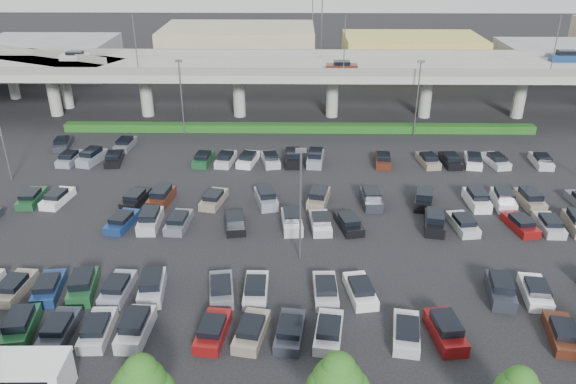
% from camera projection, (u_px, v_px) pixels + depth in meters
% --- Properties ---
extents(ground, '(280.00, 280.00, 0.00)m').
position_uv_depth(ground, '(299.00, 215.00, 56.71)').
color(ground, black).
extents(overpass, '(150.00, 13.00, 15.80)m').
position_uv_depth(overpass, '(298.00, 71.00, 82.51)').
color(overpass, gray).
rests_on(overpass, ground).
extents(hedge, '(66.00, 1.60, 1.10)m').
position_uv_depth(hedge, '(299.00, 128.00, 78.98)').
color(hedge, '#174012').
rests_on(hedge, ground).
extents(tree_row, '(65.07, 3.66, 5.94)m').
position_uv_depth(tree_row, '(314.00, 383.00, 31.28)').
color(tree_row, '#332316').
rests_on(tree_row, ground).
extents(shuttle_bus, '(8.22, 2.96, 2.62)m').
position_uv_depth(shuttle_bus, '(2.00, 377.00, 34.58)').
color(shuttle_bus, white).
rests_on(shuttle_bus, ground).
extents(parked_cars, '(62.95, 41.66, 1.67)m').
position_uv_depth(parked_cars, '(298.00, 229.00, 52.90)').
color(parked_cars, '#272932').
rests_on(parked_cars, ground).
extents(light_poles, '(66.90, 48.38, 10.30)m').
position_uv_depth(light_poles, '(259.00, 150.00, 55.85)').
color(light_poles, '#535359').
rests_on(light_poles, ground).
extents(distant_buildings, '(138.00, 24.00, 9.00)m').
position_uv_depth(distant_buildings, '(361.00, 51.00, 110.59)').
color(distant_buildings, slate).
rests_on(distant_buildings, ground).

